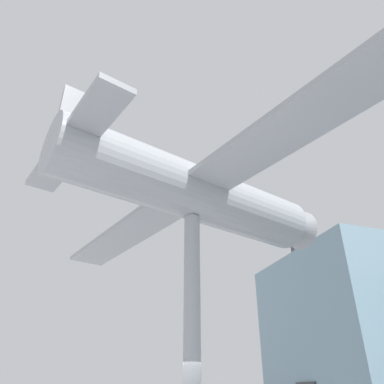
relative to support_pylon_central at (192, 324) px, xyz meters
The scene contains 3 objects.
glass_pavilion_left 16.89m from the support_pylon_central, 120.48° to the left, with size 10.01×10.71×10.21m.
support_pylon_central is the anchor object (origin of this frame).
suspended_airplane 4.57m from the support_pylon_central, 108.74° to the left, with size 19.13×11.86×3.24m.
Camera 1 is at (11.29, -3.58, 1.65)m, focal length 35.00 mm.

